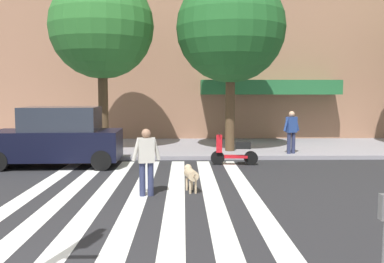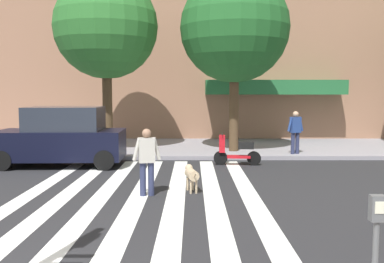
# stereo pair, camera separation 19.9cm
# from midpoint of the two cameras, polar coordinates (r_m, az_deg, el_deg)

# --- Properties ---
(ground_plane) EXTENTS (160.00, 160.00, 0.00)m
(ground_plane) POSITION_cam_midpoint_polar(r_m,az_deg,el_deg) (10.69, -13.93, -8.48)
(ground_plane) COLOR #232326
(sidewalk_far) EXTENTS (80.00, 6.00, 0.15)m
(sidewalk_far) POSITION_cam_midpoint_polar(r_m,az_deg,el_deg) (18.92, -7.78, -2.16)
(sidewalk_far) COLOR gray
(sidewalk_far) RESTS_ON ground_plane
(crosswalk_stripes) EXTENTS (5.85, 10.43, 0.01)m
(crosswalk_stripes) POSITION_cam_midpoint_polar(r_m,az_deg,el_deg) (10.45, -6.73, -8.64)
(crosswalk_stripes) COLOR silver
(crosswalk_stripes) RESTS_ON ground_plane
(parking_meter_curbside) EXTENTS (0.14, 0.11, 1.36)m
(parking_meter_curbside) POSITION_cam_midpoint_polar(r_m,az_deg,el_deg) (4.76, 24.45, -13.41)
(parking_meter_curbside) COLOR #515456
(parking_meter_curbside) RESTS_ON sidewalk_near
(parked_car_behind_first) EXTENTS (4.27, 2.04, 2.02)m
(parked_car_behind_first) POSITION_cam_midpoint_polar(r_m,az_deg,el_deg) (15.10, -16.80, -0.78)
(parked_car_behind_first) COLOR black
(parked_car_behind_first) RESTS_ON ground_plane
(parked_scooter) EXTENTS (1.63, 0.50, 1.11)m
(parked_scooter) POSITION_cam_midpoint_polar(r_m,az_deg,el_deg) (14.79, 6.36, -2.65)
(parked_scooter) COLOR black
(parked_scooter) RESTS_ON ground_plane
(street_tree_nearest) EXTENTS (4.19, 4.19, 7.09)m
(street_tree_nearest) POSITION_cam_midpoint_polar(r_m,az_deg,el_deg) (17.96, -11.24, 13.54)
(street_tree_nearest) COLOR #4C3823
(street_tree_nearest) RESTS_ON sidewalk_far
(street_tree_middle) EXTENTS (4.32, 4.32, 7.05)m
(street_tree_middle) POSITION_cam_midpoint_polar(r_m,az_deg,el_deg) (17.33, 5.96, 13.59)
(street_tree_middle) COLOR #4C3823
(street_tree_middle) RESTS_ON sidewalk_far
(pedestrian_dog_walker) EXTENTS (0.71, 0.32, 1.64)m
(pedestrian_dog_walker) POSITION_cam_midpoint_polar(r_m,az_deg,el_deg) (10.35, -5.64, -3.57)
(pedestrian_dog_walker) COLOR #282D4C
(pedestrian_dog_walker) RESTS_ON ground_plane
(dog_on_leash) EXTENTS (0.38, 0.96, 0.65)m
(dog_on_leash) POSITION_cam_midpoint_polar(r_m,az_deg,el_deg) (10.83, 0.35, -5.74)
(dog_on_leash) COLOR tan
(dog_on_leash) RESTS_ON ground_plane
(pedestrian_bystander) EXTENTS (0.69, 0.36, 1.64)m
(pedestrian_bystander) POSITION_cam_midpoint_polar(r_m,az_deg,el_deg) (16.76, 13.91, 0.22)
(pedestrian_bystander) COLOR #282D4C
(pedestrian_bystander) RESTS_ON sidewalk_far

